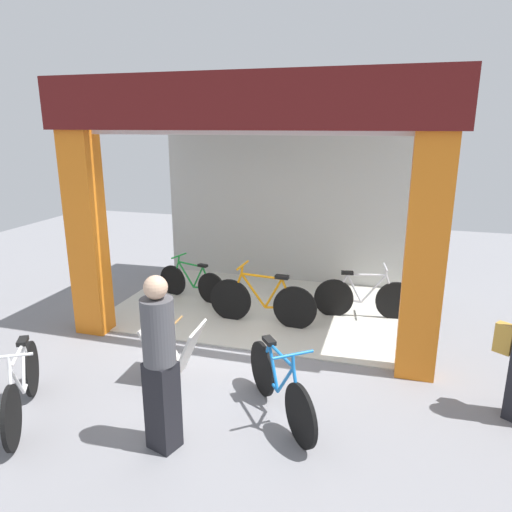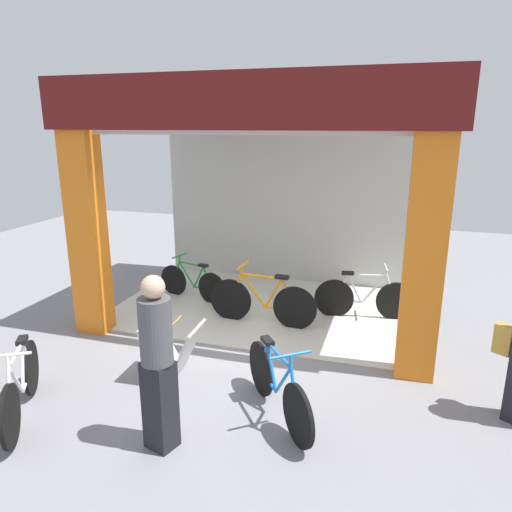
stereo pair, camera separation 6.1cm
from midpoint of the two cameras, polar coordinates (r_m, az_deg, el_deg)
The scene contains 9 objects.
ground_plane at distance 6.76m, azimuth -1.79°, elevation -11.25°, with size 18.25×18.25×0.00m, color gray.
shop_facade at distance 7.68m, azimuth 2.05°, elevation 7.45°, with size 5.33×3.57×3.67m.
bicycle_inside_0 at distance 7.84m, azimuth 13.23°, elevation -4.94°, with size 1.61×0.44×0.89m.
bicycle_inside_1 at distance 8.53m, azimuth -7.50°, elevation -3.21°, with size 1.41×0.46×0.80m.
bicycle_inside_2 at distance 7.40m, azimuth 1.01°, elevation -5.53°, with size 1.75×0.48×0.96m.
bicycle_parked_0 at distance 5.78m, azimuth -26.30°, elevation -13.97°, with size 0.87×1.41×0.89m.
bicycle_parked_1 at distance 5.22m, azimuth 2.97°, elevation -15.52°, with size 1.03×1.30×0.89m.
sandwich_board_sign at distance 5.98m, azimuth -9.69°, elevation -11.32°, with size 0.70×0.58×0.74m.
pedestrian_1 at distance 4.60m, azimuth -11.46°, elevation -12.53°, with size 0.39×0.39×1.76m.
Camera 2 is at (1.98, -5.69, 3.06)m, focal length 33.03 mm.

